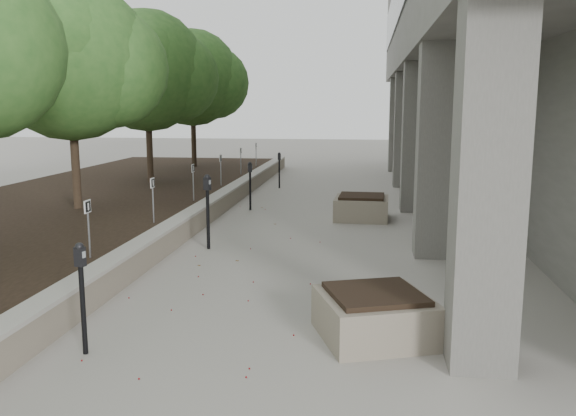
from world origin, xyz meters
The scene contains 19 objects.
ground centered at (0.00, 0.00, 0.00)m, with size 90.00×90.00×0.00m, color #99958D.
retaining_wall centered at (-1.82, 9.00, 0.25)m, with size 0.39×26.00×0.50m, color gray, non-canonical shape.
planting_bed centered at (-5.50, 9.00, 0.20)m, with size 7.00×26.00×0.40m, color #2E2017.
crabapple_tree_3 centered at (-4.80, 8.00, 3.12)m, with size 4.60×4.00×5.44m, color #306225, non-canonical shape.
crabapple_tree_4 centered at (-4.80, 13.00, 3.12)m, with size 4.60×4.00×5.44m, color #306225, non-canonical shape.
crabapple_tree_5 centered at (-4.80, 18.00, 3.12)m, with size 4.60×4.00×5.44m, color #306225, non-canonical shape.
parking_sign_3 centered at (-2.35, 3.50, 0.88)m, with size 0.04×0.22×0.96m, color black, non-canonical shape.
parking_sign_4 centered at (-2.35, 6.50, 0.88)m, with size 0.04×0.22×0.96m, color black, non-canonical shape.
parking_sign_5 centered at (-2.35, 9.50, 0.88)m, with size 0.04×0.22×0.96m, color black, non-canonical shape.
parking_sign_6 centered at (-2.35, 12.50, 0.88)m, with size 0.04×0.22×0.96m, color black, non-canonical shape.
parking_sign_7 centered at (-2.35, 15.50, 0.88)m, with size 0.04×0.22×0.96m, color black, non-canonical shape.
parking_sign_8 centered at (-2.35, 18.50, 0.88)m, with size 0.04×0.22×0.96m, color black, non-canonical shape.
parking_meter_2 centered at (-1.10, 0.71, 0.67)m, with size 0.13×0.09×1.34m, color black, non-canonical shape.
parking_meter_3 centered at (-1.02, 5.96, 0.76)m, with size 0.15×0.11×1.52m, color black, non-canonical shape.
parking_meter_4 centered at (-1.04, 10.50, 0.67)m, with size 0.13×0.09×1.34m, color black, non-canonical shape.
parking_meter_5 centered at (-0.88, 14.96, 0.62)m, with size 0.12×0.09×1.25m, color black, non-canonical shape.
planter_front centered at (2.25, 1.64, 0.30)m, with size 1.30×1.30×0.61m, color gray, non-canonical shape.
planter_back centered at (2.01, 9.57, 0.31)m, with size 1.33×1.33×0.62m, color gray, non-canonical shape.
berry_scatter centered at (-0.10, 5.00, 0.01)m, with size 3.30×14.10×0.02m, color maroon, non-canonical shape.
Camera 1 is at (2.11, -5.58, 2.88)m, focal length 37.53 mm.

